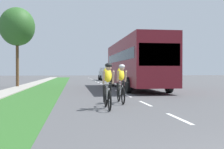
{
  "coord_description": "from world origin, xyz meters",
  "views": [
    {
      "loc": [
        -2.87,
        -2.34,
        1.31
      ],
      "look_at": [
        0.1,
        18.43,
        1.05
      ],
      "focal_mm": 43.4,
      "sensor_mm": 36.0,
      "label": 1
    }
  ],
  "objects_px": {
    "cyclist_trailing": "(121,83)",
    "street_tree_near": "(17,27)",
    "suv_silver": "(107,74)",
    "bus_maroon": "(135,62)",
    "cyclist_lead": "(108,85)"
  },
  "relations": [
    {
      "from": "cyclist_trailing",
      "to": "street_tree_near",
      "type": "xyz_separation_m",
      "value": [
        -6.52,
        12.33,
        4.14
      ]
    },
    {
      "from": "suv_silver",
      "to": "street_tree_near",
      "type": "height_order",
      "value": "street_tree_near"
    },
    {
      "from": "bus_maroon",
      "to": "street_tree_near",
      "type": "bearing_deg",
      "value": 157.45
    },
    {
      "from": "cyclist_trailing",
      "to": "suv_silver",
      "type": "distance_m",
      "value": 27.85
    },
    {
      "from": "cyclist_trailing",
      "to": "street_tree_near",
      "type": "height_order",
      "value": "street_tree_near"
    },
    {
      "from": "suv_silver",
      "to": "street_tree_near",
      "type": "distance_m",
      "value": 18.43
    },
    {
      "from": "cyclist_lead",
      "to": "cyclist_trailing",
      "type": "height_order",
      "value": "same"
    },
    {
      "from": "cyclist_lead",
      "to": "street_tree_near",
      "type": "xyz_separation_m",
      "value": [
        -5.76,
        14.0,
        4.14
      ]
    },
    {
      "from": "cyclist_lead",
      "to": "cyclist_trailing",
      "type": "relative_size",
      "value": 1.0
    },
    {
      "from": "bus_maroon",
      "to": "street_tree_near",
      "type": "height_order",
      "value": "street_tree_near"
    },
    {
      "from": "suv_silver",
      "to": "cyclist_trailing",
      "type": "bearing_deg",
      "value": -95.8
    },
    {
      "from": "cyclist_lead",
      "to": "cyclist_trailing",
      "type": "distance_m",
      "value": 1.83
    },
    {
      "from": "cyclist_trailing",
      "to": "suv_silver",
      "type": "bearing_deg",
      "value": 84.2
    },
    {
      "from": "suv_silver",
      "to": "street_tree_near",
      "type": "bearing_deg",
      "value": -121.26
    },
    {
      "from": "cyclist_lead",
      "to": "street_tree_near",
      "type": "bearing_deg",
      "value": 112.37
    }
  ]
}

